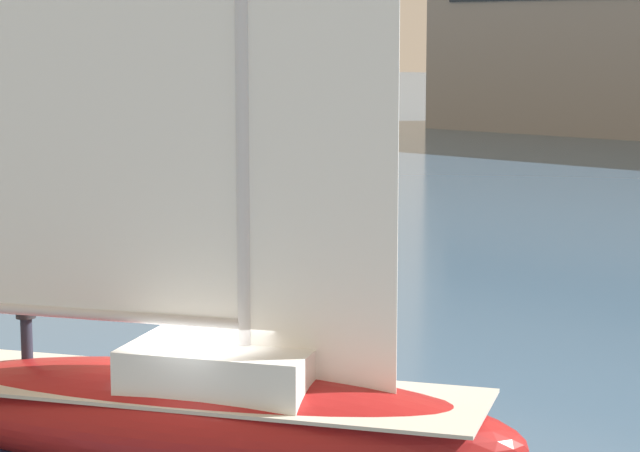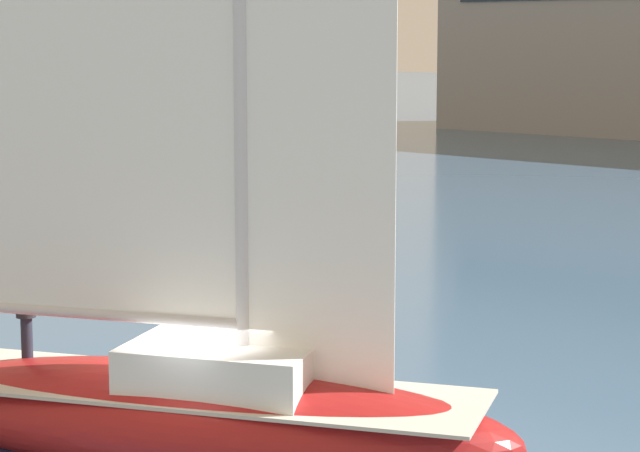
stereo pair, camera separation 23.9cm
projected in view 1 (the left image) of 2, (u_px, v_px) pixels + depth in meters
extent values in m
ellipsoid|color=maroon|center=(195.00, 420.00, 20.25)|extent=(11.04, 7.46, 1.84)
ellipsoid|color=#19234C|center=(196.00, 450.00, 20.33)|extent=(11.15, 7.54, 0.22)
cube|color=#BCB7A8|center=(195.00, 388.00, 20.18)|extent=(9.66, 6.46, 0.06)
cube|color=silver|center=(226.00, 366.00, 19.96)|extent=(3.65, 3.23, 0.76)
cylinder|color=silver|center=(105.00, 315.00, 20.45)|extent=(4.45, 2.30, 0.18)
cube|color=white|center=(322.00, 162.00, 19.01)|extent=(2.15, 1.07, 7.43)
cylinder|color=#232838|center=(27.00, 342.00, 21.36)|extent=(0.27, 0.27, 0.85)
cylinder|color=#262628|center=(25.00, 299.00, 21.25)|extent=(0.45, 0.45, 0.65)
sphere|color=tan|center=(24.00, 274.00, 21.19)|extent=(0.24, 0.24, 0.24)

